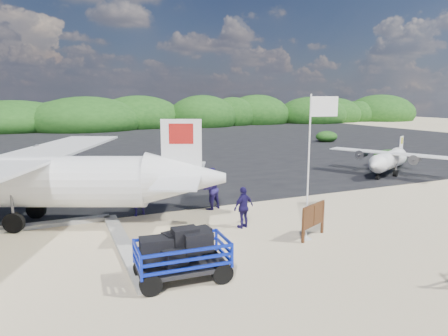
% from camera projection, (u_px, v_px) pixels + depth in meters
% --- Properties ---
extents(ground, '(160.00, 160.00, 0.00)m').
position_uv_depth(ground, '(263.00, 243.00, 13.84)').
color(ground, beige).
extents(asphalt_apron, '(90.00, 50.00, 0.04)m').
position_uv_depth(asphalt_apron, '(121.00, 146.00, 40.93)').
color(asphalt_apron, '#B2B2B2').
rests_on(asphalt_apron, ground).
extents(vegetation_band, '(124.00, 8.00, 4.40)m').
position_uv_depth(vegetation_band, '(95.00, 129.00, 63.50)').
color(vegetation_band, '#B2B2B2').
rests_on(vegetation_band, ground).
extents(baggage_cart, '(2.79, 1.68, 1.36)m').
position_uv_depth(baggage_cart, '(183.00, 280.00, 11.03)').
color(baggage_cart, '#0C22B5').
rests_on(baggage_cart, ground).
extents(flagpole, '(1.08, 0.58, 5.11)m').
position_uv_depth(flagpole, '(306.00, 239.00, 14.27)').
color(flagpole, white).
rests_on(flagpole, ground).
extents(signboard, '(1.48, 0.79, 1.29)m').
position_uv_depth(signboard, '(313.00, 238.00, 14.38)').
color(signboard, '#522F17').
rests_on(signboard, ground).
extents(crew_a, '(0.82, 0.67, 1.94)m').
position_uv_depth(crew_a, '(138.00, 193.00, 16.93)').
color(crew_a, '#1C144D').
rests_on(crew_a, ground).
extents(crew_b, '(1.12, 1.00, 1.90)m').
position_uv_depth(crew_b, '(211.00, 189.00, 17.90)').
color(crew_b, '#1C144D').
rests_on(crew_b, ground).
extents(crew_c, '(1.03, 0.66, 1.63)m').
position_uv_depth(crew_c, '(244.00, 207.00, 15.36)').
color(crew_c, '#1C144D').
rests_on(crew_c, ground).
extents(aircraft_large, '(23.31, 23.31, 5.31)m').
position_uv_depth(aircraft_large, '(240.00, 152.00, 36.42)').
color(aircraft_large, '#B2B2B2').
rests_on(aircraft_large, ground).
extents(aircraft_small, '(8.42, 8.42, 2.26)m').
position_uv_depth(aircraft_small, '(23.00, 149.00, 38.95)').
color(aircraft_small, '#B2B2B2').
rests_on(aircraft_small, ground).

